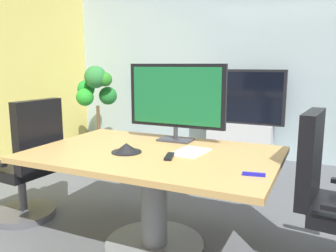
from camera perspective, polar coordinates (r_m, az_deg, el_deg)
wall_back_glass_partition at (r=5.30m, az=12.63°, el=9.34°), size 5.88×0.10×2.65m
conference_table at (r=2.60m, az=-2.34°, el=-8.49°), size 1.78×1.16×0.75m
office_chair_left at (r=3.32m, az=-22.12°, el=-6.79°), size 0.61×0.59×1.09m
office_chair_right at (r=2.51m, az=25.92°, el=-12.60°), size 0.62×0.60×1.09m
tv_monitor at (r=2.85m, az=1.36°, el=4.66°), size 0.84×0.18×0.64m
wall_display_unit at (r=5.03m, az=11.83°, el=-0.79°), size 1.20×0.36×1.31m
potted_plant at (r=5.50m, az=-11.74°, el=4.49°), size 0.65×0.58×1.36m
conference_phone at (r=2.53m, az=-6.87°, el=-3.68°), size 0.22×0.22×0.07m
remote_control at (r=2.38m, az=0.24°, el=-5.04°), size 0.09×0.18×0.02m
whiteboard_marker at (r=2.06m, az=13.96°, el=-7.73°), size 0.13×0.04×0.02m
paper_notepad at (r=2.52m, az=3.73°, el=-4.28°), size 0.24×0.32×0.01m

